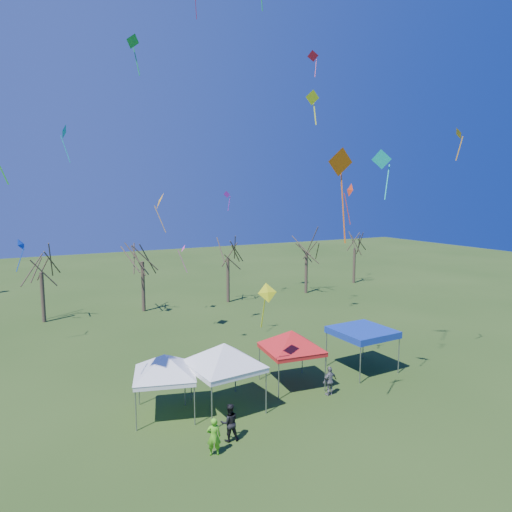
{
  "coord_description": "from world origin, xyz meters",
  "views": [
    {
      "loc": [
        -12.19,
        -16.96,
        10.76
      ],
      "look_at": [
        -1.78,
        3.0,
        7.7
      ],
      "focal_mm": 32.0,
      "sensor_mm": 36.0,
      "label": 1
    }
  ],
  "objects_px": {
    "tree_5": "(355,236)",
    "tent_red": "(292,334)",
    "tent_white_mid": "(224,348)",
    "tree_1": "(40,254)",
    "person_grey": "(330,381)",
    "tree_4": "(307,238)",
    "tent_white_west": "(164,358)",
    "tree_3": "(228,242)",
    "person_green": "(214,436)",
    "tree_2": "(142,244)",
    "person_dark": "(230,422)",
    "tent_blue": "(362,332)"
  },
  "relations": [
    {
      "from": "tree_5",
      "to": "tree_1",
      "type": "bearing_deg",
      "value": -177.65
    },
    {
      "from": "tent_white_mid",
      "to": "person_grey",
      "type": "height_order",
      "value": "tent_white_mid"
    },
    {
      "from": "tent_white_west",
      "to": "tent_red",
      "type": "bearing_deg",
      "value": 0.62
    },
    {
      "from": "tree_1",
      "to": "tree_4",
      "type": "distance_m",
      "value": 26.13
    },
    {
      "from": "tent_white_west",
      "to": "tent_white_mid",
      "type": "relative_size",
      "value": 0.86
    },
    {
      "from": "tree_1",
      "to": "person_grey",
      "type": "xyz_separation_m",
      "value": [
        12.91,
        -22.72,
        -5.0
      ]
    },
    {
      "from": "tent_white_west",
      "to": "tent_white_mid",
      "type": "xyz_separation_m",
      "value": [
        2.79,
        -0.85,
        0.35
      ]
    },
    {
      "from": "tree_4",
      "to": "person_green",
      "type": "distance_m",
      "value": 32.63
    },
    {
      "from": "tree_2",
      "to": "person_dark",
      "type": "xyz_separation_m",
      "value": [
        -2.17,
        -24.15,
        -5.45
      ]
    },
    {
      "from": "tree_3",
      "to": "person_green",
      "type": "relative_size",
      "value": 4.89
    },
    {
      "from": "tree_4",
      "to": "person_grey",
      "type": "height_order",
      "value": "tree_4"
    },
    {
      "from": "tree_2",
      "to": "tree_4",
      "type": "relative_size",
      "value": 1.04
    },
    {
      "from": "tent_blue",
      "to": "person_dark",
      "type": "xyz_separation_m",
      "value": [
        -10.59,
        -3.7,
        -1.54
      ]
    },
    {
      "from": "tree_2",
      "to": "person_grey",
      "type": "height_order",
      "value": "tree_2"
    },
    {
      "from": "tent_white_west",
      "to": "person_grey",
      "type": "xyz_separation_m",
      "value": [
        8.47,
        -1.94,
        -2.07
      ]
    },
    {
      "from": "tree_1",
      "to": "person_green",
      "type": "bearing_deg",
      "value": -78.31
    },
    {
      "from": "person_green",
      "to": "tree_1",
      "type": "bearing_deg",
      "value": -59.87
    },
    {
      "from": "tree_2",
      "to": "tree_3",
      "type": "distance_m",
      "value": 8.41
    },
    {
      "from": "tree_4",
      "to": "tent_white_mid",
      "type": "xyz_separation_m",
      "value": [
        -18.9,
        -20.98,
        -2.84
      ]
    },
    {
      "from": "tree_4",
      "to": "tent_blue",
      "type": "relative_size",
      "value": 2.31
    },
    {
      "from": "tree_1",
      "to": "person_grey",
      "type": "relative_size",
      "value": 4.76
    },
    {
      "from": "tree_5",
      "to": "tent_red",
      "type": "relative_size",
      "value": 1.78
    },
    {
      "from": "tree_4",
      "to": "person_green",
      "type": "height_order",
      "value": "tree_4"
    },
    {
      "from": "tree_2",
      "to": "tent_white_mid",
      "type": "xyz_separation_m",
      "value": [
        -1.18,
        -21.36,
        -3.07
      ]
    },
    {
      "from": "tent_white_west",
      "to": "tent_red",
      "type": "relative_size",
      "value": 0.92
    },
    {
      "from": "tree_5",
      "to": "tent_blue",
      "type": "relative_size",
      "value": 2.19
    },
    {
      "from": "tree_2",
      "to": "tent_white_west",
      "type": "xyz_separation_m",
      "value": [
        -3.97,
        -20.5,
        -3.42
      ]
    },
    {
      "from": "tree_4",
      "to": "person_green",
      "type": "xyz_separation_m",
      "value": [
        -20.92,
        -24.48,
        -5.25
      ]
    },
    {
      "from": "tree_2",
      "to": "person_green",
      "type": "height_order",
      "value": "tree_2"
    },
    {
      "from": "tree_4",
      "to": "tree_5",
      "type": "distance_m",
      "value": 8.62
    },
    {
      "from": "tree_2",
      "to": "tree_5",
      "type": "bearing_deg",
      "value": 3.7
    },
    {
      "from": "tree_1",
      "to": "tent_white_west",
      "type": "relative_size",
      "value": 1.95
    },
    {
      "from": "tree_1",
      "to": "tent_blue",
      "type": "height_order",
      "value": "tree_1"
    },
    {
      "from": "tree_2",
      "to": "tree_5",
      "type": "xyz_separation_m",
      "value": [
        26.09,
        1.69,
        -0.56
      ]
    },
    {
      "from": "person_grey",
      "to": "tree_4",
      "type": "bearing_deg",
      "value": -128.39
    },
    {
      "from": "tent_red",
      "to": "tree_1",
      "type": "bearing_deg",
      "value": 119.54
    },
    {
      "from": "tent_white_mid",
      "to": "person_grey",
      "type": "bearing_deg",
      "value": -10.87
    },
    {
      "from": "tree_2",
      "to": "person_green",
      "type": "distance_m",
      "value": 25.66
    },
    {
      "from": "tent_white_west",
      "to": "person_green",
      "type": "relative_size",
      "value": 2.39
    },
    {
      "from": "tree_3",
      "to": "tree_4",
      "type": "distance_m",
      "value": 9.32
    },
    {
      "from": "tree_3",
      "to": "tent_white_west",
      "type": "bearing_deg",
      "value": -121.51
    },
    {
      "from": "tent_white_mid",
      "to": "tent_red",
      "type": "bearing_deg",
      "value": 11.68
    },
    {
      "from": "person_green",
      "to": "person_grey",
      "type": "relative_size",
      "value": 1.02
    },
    {
      "from": "tree_3",
      "to": "tent_white_mid",
      "type": "bearing_deg",
      "value": -114.49
    },
    {
      "from": "person_green",
      "to": "person_dark",
      "type": "distance_m",
      "value": 1.26
    },
    {
      "from": "tree_5",
      "to": "person_dark",
      "type": "relative_size",
      "value": 4.43
    },
    {
      "from": "tree_3",
      "to": "tree_4",
      "type": "xyz_separation_m",
      "value": [
        9.32,
        -0.04,
        -0.02
      ]
    },
    {
      "from": "tree_1",
      "to": "person_green",
      "type": "distance_m",
      "value": 26.14
    },
    {
      "from": "tree_5",
      "to": "tent_white_west",
      "type": "height_order",
      "value": "tree_5"
    },
    {
      "from": "tree_4",
      "to": "person_dark",
      "type": "bearing_deg",
      "value": -129.92
    }
  ]
}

